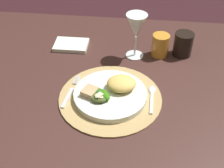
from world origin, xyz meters
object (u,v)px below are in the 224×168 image
object	(u,v)px
fork	(70,93)
wine_glass	(136,27)
dinner_plate	(110,95)
dining_table	(124,118)
napkin	(71,45)
dark_tumbler	(183,44)
amber_tumbler	(160,45)
spoon	(152,94)

from	to	relation	value
fork	wine_glass	size ratio (longest dim) A/B	0.93
dinner_plate	wine_glass	distance (m)	0.29
dinner_plate	dining_table	bearing A→B (deg)	30.76
dinner_plate	napkin	distance (m)	0.35
dining_table	wine_glass	world-z (taller)	wine_glass
dark_tumbler	fork	bearing A→B (deg)	-143.66
dinner_plate	amber_tumbler	world-z (taller)	amber_tumbler
dining_table	fork	distance (m)	0.22
fork	napkin	bearing A→B (deg)	101.88
amber_tumbler	dark_tumbler	distance (m)	0.09
fork	spoon	bearing A→B (deg)	4.66
dinner_plate	amber_tumbler	bearing A→B (deg)	59.14
wine_glass	dark_tumbler	bearing A→B (deg)	9.85
dinner_plate	napkin	bearing A→B (deg)	123.98
fork	dark_tumbler	bearing A→B (deg)	36.34
fork	dark_tumbler	size ratio (longest dim) A/B	1.76
napkin	dark_tumbler	world-z (taller)	dark_tumbler
dining_table	dinner_plate	distance (m)	0.15
amber_tumbler	wine_glass	bearing A→B (deg)	-169.58
dining_table	wine_glass	distance (m)	0.34
spoon	dark_tumbler	bearing A→B (deg)	66.50
amber_tumbler	dark_tumbler	bearing A→B (deg)	9.21
dinner_plate	amber_tumbler	size ratio (longest dim) A/B	2.72
fork	amber_tumbler	world-z (taller)	amber_tumbler
dining_table	dinner_plate	bearing A→B (deg)	-149.24
dining_table	spoon	distance (m)	0.16
wine_glass	amber_tumbler	size ratio (longest dim) A/B	2.00
napkin	amber_tumbler	distance (m)	0.36
wine_glass	amber_tumbler	distance (m)	0.13
dark_tumbler	wine_glass	bearing A→B (deg)	-170.15
dining_table	amber_tumbler	xyz separation A→B (m)	(0.12, 0.25, 0.16)
dark_tumbler	dinner_plate	bearing A→B (deg)	-131.14
wine_glass	dark_tumbler	size ratio (longest dim) A/B	1.90
napkin	wine_glass	world-z (taller)	wine_glass
wine_glass	dining_table	bearing A→B (deg)	-95.20
dark_tumbler	dining_table	bearing A→B (deg)	-128.30
amber_tumbler	dining_table	bearing A→B (deg)	-115.58
napkin	wine_glass	size ratio (longest dim) A/B	0.76
dinner_plate	fork	size ratio (longest dim) A/B	1.46
napkin	amber_tumbler	bearing A→B (deg)	-2.98
amber_tumbler	spoon	bearing A→B (deg)	-96.05
dining_table	dinner_plate	xyz separation A→B (m)	(-0.05, -0.03, 0.14)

